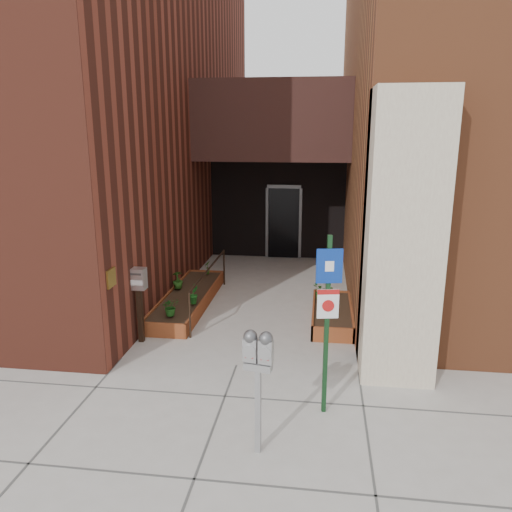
% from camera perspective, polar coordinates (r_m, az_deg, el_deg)
% --- Properties ---
extents(ground, '(80.00, 80.00, 0.00)m').
position_cam_1_polar(ground, '(8.49, -2.25, -12.37)').
color(ground, '#9E9991').
rests_on(ground, ground).
extents(architecture, '(20.00, 14.60, 10.00)m').
position_cam_1_polar(architecture, '(14.48, 1.69, 19.01)').
color(architecture, maroon).
rests_on(architecture, ground).
extents(planter_left, '(0.90, 3.60, 0.30)m').
position_cam_1_polar(planter_left, '(11.19, -7.76, -4.98)').
color(planter_left, brown).
rests_on(planter_left, ground).
extents(planter_right, '(0.80, 2.20, 0.30)m').
position_cam_1_polar(planter_right, '(10.35, 8.67, -6.65)').
color(planter_right, brown).
rests_on(planter_right, ground).
extents(handrail, '(0.04, 3.34, 0.90)m').
position_cam_1_polar(handrail, '(10.84, -5.39, -2.14)').
color(handrail, black).
rests_on(handrail, ground).
extents(parking_meter, '(0.36, 0.19, 1.58)m').
position_cam_1_polar(parking_meter, '(5.91, 0.24, -11.75)').
color(parking_meter, '#9A9A9C').
rests_on(parking_meter, ground).
extents(sign_post, '(0.34, 0.11, 2.51)m').
position_cam_1_polar(sign_post, '(6.65, 8.18, -5.82)').
color(sign_post, '#123318').
rests_on(sign_post, ground).
extents(payment_dropbox, '(0.28, 0.22, 1.41)m').
position_cam_1_polar(payment_dropbox, '(9.24, -13.26, -3.70)').
color(payment_dropbox, black).
rests_on(payment_dropbox, ground).
extents(shrub_left_a, '(0.45, 0.45, 0.36)m').
position_cam_1_polar(shrub_left_a, '(9.82, -9.72, -5.72)').
color(shrub_left_a, '#1D5217').
rests_on(shrub_left_a, planter_left).
extents(shrub_left_b, '(0.25, 0.25, 0.41)m').
position_cam_1_polar(shrub_left_b, '(10.40, -7.17, -4.31)').
color(shrub_left_b, '#1A5B1A').
rests_on(shrub_left_b, planter_left).
extents(shrub_left_c, '(0.32, 0.32, 0.41)m').
position_cam_1_polar(shrub_left_c, '(11.40, -8.93, -2.69)').
color(shrub_left_c, '#245317').
rests_on(shrub_left_c, planter_left).
extents(shrub_left_d, '(0.21, 0.21, 0.33)m').
position_cam_1_polar(shrub_left_d, '(12.43, -5.57, -1.32)').
color(shrub_left_d, '#295A19').
rests_on(shrub_left_d, planter_left).
extents(shrub_right_a, '(0.17, 0.17, 0.30)m').
position_cam_1_polar(shrub_right_a, '(9.79, 7.49, -5.88)').
color(shrub_right_a, '#225618').
rests_on(shrub_right_a, planter_right).
extents(shrub_right_b, '(0.23, 0.23, 0.31)m').
position_cam_1_polar(shrub_right_b, '(10.70, 8.51, -4.09)').
color(shrub_right_b, '#295819').
rests_on(shrub_right_b, planter_right).
extents(shrub_right_c, '(0.42, 0.42, 0.34)m').
position_cam_1_polar(shrub_right_c, '(10.63, 7.36, -4.09)').
color(shrub_right_c, '#215618').
rests_on(shrub_right_c, planter_right).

